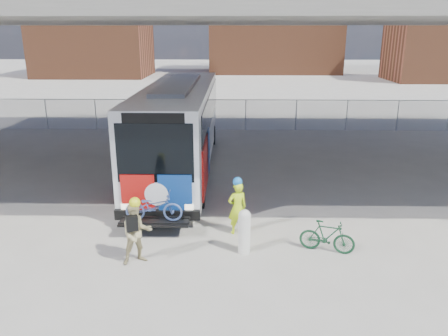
{
  "coord_description": "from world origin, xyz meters",
  "views": [
    {
      "loc": [
        0.24,
        -13.78,
        5.69
      ],
      "look_at": [
        -0.03,
        -0.78,
        1.6
      ],
      "focal_mm": 35.0,
      "sensor_mm": 36.0,
      "label": 1
    }
  ],
  "objects_px": {
    "bollard": "(244,230)",
    "bus": "(180,120)",
    "cyclist_tan": "(137,232)",
    "cyclist_hivis": "(237,206)",
    "bike_parked": "(327,236)"
  },
  "relations": [
    {
      "from": "bollard",
      "to": "bus",
      "type": "bearing_deg",
      "value": 108.8
    },
    {
      "from": "cyclist_tan",
      "to": "cyclist_hivis",
      "type": "bearing_deg",
      "value": 10.31
    },
    {
      "from": "cyclist_hivis",
      "to": "bike_parked",
      "type": "bearing_deg",
      "value": 134.17
    },
    {
      "from": "cyclist_tan",
      "to": "bollard",
      "type": "bearing_deg",
      "value": -12.54
    },
    {
      "from": "cyclist_hivis",
      "to": "bollard",
      "type": "bearing_deg",
      "value": 77.23
    },
    {
      "from": "bus",
      "to": "cyclist_hivis",
      "type": "distance_m",
      "value": 6.88
    },
    {
      "from": "bus",
      "to": "cyclist_hivis",
      "type": "xyz_separation_m",
      "value": [
        2.38,
        -6.33,
        -1.28
      ]
    },
    {
      "from": "cyclist_hivis",
      "to": "cyclist_tan",
      "type": "height_order",
      "value": "cyclist_tan"
    },
    {
      "from": "cyclist_tan",
      "to": "bike_parked",
      "type": "relative_size",
      "value": 1.21
    },
    {
      "from": "cyclist_hivis",
      "to": "cyclist_tan",
      "type": "relative_size",
      "value": 0.97
    },
    {
      "from": "cyclist_hivis",
      "to": "cyclist_tan",
      "type": "distance_m",
      "value": 3.11
    },
    {
      "from": "bike_parked",
      "to": "bus",
      "type": "bearing_deg",
      "value": 50.31
    },
    {
      "from": "bollard",
      "to": "cyclist_tan",
      "type": "bearing_deg",
      "value": -168.1
    },
    {
      "from": "cyclist_hivis",
      "to": "bike_parked",
      "type": "distance_m",
      "value": 2.66
    },
    {
      "from": "bollard",
      "to": "bike_parked",
      "type": "height_order",
      "value": "bollard"
    }
  ]
}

